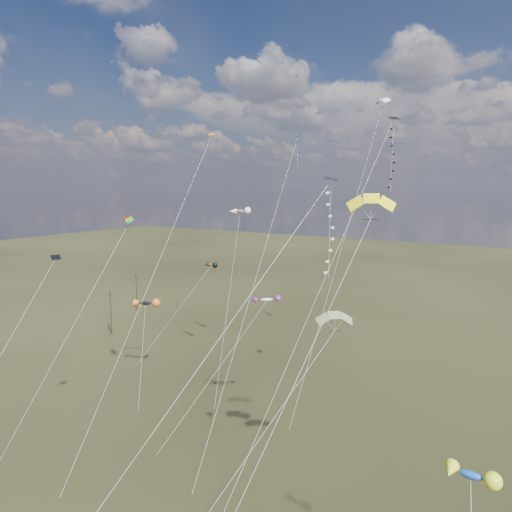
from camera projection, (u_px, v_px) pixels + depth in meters
The scene contains 17 objects.
ground at pixel (144, 509), 37.94m from camera, with size 400.00×400.00×0.00m, color black.
utility_pole_near at pixel (111, 312), 82.19m from camera, with size 1.40×0.20×8.00m.
utility_pole_far at pixel (137, 292), 98.12m from camera, with size 1.40×0.20×8.00m.
diamond_black_high at pixel (384, 170), 42.37m from camera, with size 7.19×22.13×33.09m.
diamond_navy_tall at pixel (291, 172), 58.75m from camera, with size 4.69×28.79×33.46m.
diamond_black_mid at pixel (20, 319), 41.74m from camera, with size 4.82×12.44×20.17m.
diamond_navy_right at pixel (313, 249), 27.89m from camera, with size 13.48×17.39×27.21m.
diamond_orange_center at pixel (167, 241), 48.43m from camera, with size 0.90×23.53×32.85m.
parafoil_yellow at pixel (371, 200), 28.84m from camera, with size 8.43×14.26×26.61m.
parafoil_blue_white at pixel (382, 102), 59.46m from camera, with size 4.36×21.03×38.42m.
parafoil_striped at pixel (335, 316), 35.84m from camera, with size 8.64×14.12×17.27m.
parafoil_tricolor at pixel (126, 219), 51.77m from camera, with size 4.05×16.25×23.68m.
novelty_black_orange at pixel (145, 303), 61.25m from camera, with size 6.98×8.32×11.64m.
novelty_orange_black at pixel (210, 265), 68.76m from camera, with size 8.85×10.06×15.35m.
novelty_white_purple at pixel (266, 300), 47.94m from camera, with size 8.33×11.02×15.21m.
novelty_redwhite_stripe at pixel (240, 212), 66.43m from camera, with size 7.77×15.75×23.59m.
novelty_blue_yellow at pixel (471, 477), 21.60m from camera, with size 3.39×11.13×13.52m.
Camera 1 is at (25.85, -24.40, 26.65)m, focal length 32.00 mm.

